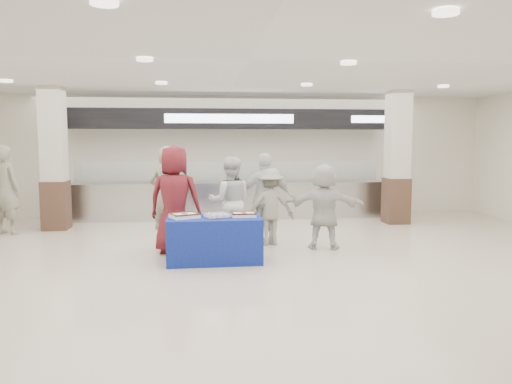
{
  "coord_description": "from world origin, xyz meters",
  "views": [
    {
      "loc": [
        -0.7,
        -7.42,
        2.03
      ],
      "look_at": [
        0.28,
        1.6,
        1.07
      ],
      "focal_mm": 35.0,
      "sensor_mm": 36.0,
      "label": 1
    }
  ],
  "objects": [
    {
      "name": "sheet_cake_left",
      "position": [
        -0.99,
        0.74,
        0.8
      ],
      "size": [
        0.53,
        0.48,
        0.09
      ],
      "color": "white",
      "rests_on": "display_table"
    },
    {
      "name": "soldier_bg",
      "position": [
        -4.9,
        3.73,
        0.96
      ],
      "size": [
        0.83,
        0.7,
        1.93
      ],
      "primitive_type": "imported",
      "rotation": [
        0.0,
        0.0,
        2.73
      ],
      "color": "gray",
      "rests_on": "ground"
    },
    {
      "name": "column_right",
      "position": [
        4.0,
        4.2,
        1.53
      ],
      "size": [
        0.55,
        0.55,
        3.2
      ],
      "color": "#3D261B",
      "rests_on": "ground"
    },
    {
      "name": "ground",
      "position": [
        0.0,
        0.0,
        0.0
      ],
      "size": [
        14.0,
        14.0,
        0.0
      ],
      "primitive_type": "plane",
      "color": "beige",
      "rests_on": "ground"
    },
    {
      "name": "civilian_maroon",
      "position": [
        -1.19,
        1.48,
        0.97
      ],
      "size": [
        1.06,
        0.82,
        1.93
      ],
      "primitive_type": "imported",
      "rotation": [
        0.0,
        0.0,
        2.9
      ],
      "color": "maroon",
      "rests_on": "ground"
    },
    {
      "name": "serving_line",
      "position": [
        0.0,
        5.4,
        1.16
      ],
      "size": [
        8.7,
        0.85,
        2.8
      ],
      "color": "#B2B4B9",
      "rests_on": "ground"
    },
    {
      "name": "cupcake_tray",
      "position": [
        -0.46,
        0.75,
        0.78
      ],
      "size": [
        0.47,
        0.42,
        0.06
      ],
      "color": "silver",
      "rests_on": "display_table"
    },
    {
      "name": "sheet_cake_right",
      "position": [
        -0.01,
        0.78,
        0.79
      ],
      "size": [
        0.39,
        0.31,
        0.09
      ],
      "color": "white",
      "rests_on": "display_table"
    },
    {
      "name": "display_table",
      "position": [
        -0.51,
        0.75,
        0.38
      ],
      "size": [
        1.57,
        0.81,
        0.75
      ],
      "primitive_type": "cube",
      "rotation": [
        0.0,
        0.0,
        0.02
      ],
      "color": "navy",
      "rests_on": "ground"
    },
    {
      "name": "chef_short",
      "position": [
        0.53,
        2.1,
        0.89
      ],
      "size": [
        1.09,
        0.56,
        1.78
      ],
      "primitive_type": "imported",
      "rotation": [
        0.0,
        0.0,
        3.02
      ],
      "color": "silver",
      "rests_on": "ground"
    },
    {
      "name": "soldier_b",
      "position": [
        0.6,
        2.05,
        0.75
      ],
      "size": [
        0.98,
        0.59,
        1.49
      ],
      "primitive_type": "imported",
      "rotation": [
        0.0,
        0.0,
        3.18
      ],
      "color": "gray",
      "rests_on": "ground"
    },
    {
      "name": "column_left",
      "position": [
        -4.0,
        4.2,
        1.53
      ],
      "size": [
        0.55,
        0.55,
        3.2
      ],
      "color": "#3D261B",
      "rests_on": "ground"
    },
    {
      "name": "soldier_a",
      "position": [
        -1.35,
        1.95,
        0.96
      ],
      "size": [
        0.8,
        0.64,
        1.92
      ],
      "primitive_type": "imported",
      "rotation": [
        0.0,
        0.0,
        2.84
      ],
      "color": "gray",
      "rests_on": "ground"
    },
    {
      "name": "chef_tall",
      "position": [
        -0.17,
        1.94,
        0.86
      ],
      "size": [
        0.88,
        0.71,
        1.71
      ],
      "primitive_type": "imported",
      "rotation": [
        0.0,
        0.0,
        3.07
      ],
      "color": "silver",
      "rests_on": "ground"
    },
    {
      "name": "civilian_white",
      "position": [
        1.55,
        1.56,
        0.79
      ],
      "size": [
        1.55,
        0.84,
        1.59
      ],
      "primitive_type": "imported",
      "rotation": [
        0.0,
        0.0,
        2.87
      ],
      "color": "silver",
      "rests_on": "ground"
    }
  ]
}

